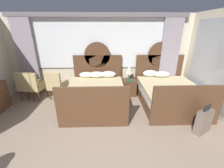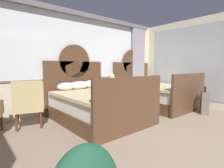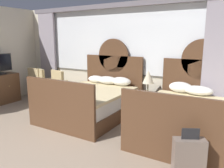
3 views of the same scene
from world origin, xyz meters
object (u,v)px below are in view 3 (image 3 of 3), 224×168
object	(u,v)px
bed_near_mirror	(189,117)
suitcase_on_floor	(189,160)
book_on_nightstand	(146,93)
nightstand_between_beds	(147,104)
bed_near_window	(92,100)
armchair_by_window_left	(62,86)
armchair_by_window_right	(39,82)
table_lamp_on_nightstand	(148,77)
armchair_by_window_centre	(44,83)

from	to	relation	value
bed_near_mirror	suitcase_on_floor	xyz separation A→B (m)	(0.29, -1.37, -0.09)
book_on_nightstand	nightstand_between_beds	bearing A→B (deg)	83.96
bed_near_window	bed_near_mirror	bearing A→B (deg)	-0.17
suitcase_on_floor	book_on_nightstand	bearing A→B (deg)	125.52
armchair_by_window_left	armchair_by_window_right	bearing A→B (deg)	-179.88
bed_near_mirror	nightstand_between_beds	distance (m)	1.29
book_on_nightstand	table_lamp_on_nightstand	bearing A→B (deg)	91.07
bed_near_mirror	armchair_by_window_left	distance (m)	3.57
bed_near_mirror	suitcase_on_floor	distance (m)	1.40
table_lamp_on_nightstand	armchair_by_window_centre	bearing A→B (deg)	-174.94
bed_near_window	nightstand_between_beds	xyz separation A→B (m)	(1.10, 0.67, -0.11)
table_lamp_on_nightstand	armchair_by_window_right	xyz separation A→B (m)	(-3.37, -0.28, -0.42)
armchair_by_window_centre	suitcase_on_floor	xyz separation A→B (m)	(4.55, -1.81, -0.22)
armchair_by_window_left	bed_near_window	bearing A→B (deg)	-18.13
bed_near_mirror	nightstand_between_beds	world-z (taller)	bed_near_mirror
armchair_by_window_left	table_lamp_on_nightstand	bearing A→B (deg)	6.56
book_on_nightstand	armchair_by_window_left	size ratio (longest dim) A/B	0.27
table_lamp_on_nightstand	armchair_by_window_right	bearing A→B (deg)	-175.23
nightstand_between_beds	book_on_nightstand	bearing A→B (deg)	-96.04
book_on_nightstand	armchair_by_window_right	xyz separation A→B (m)	(-3.37, -0.14, -0.07)
bed_near_window	armchair_by_window_left	xyz separation A→B (m)	(-1.34, 0.44, 0.12)
armchair_by_window_centre	armchair_by_window_right	size ratio (longest dim) A/B	1.00
book_on_nightstand	armchair_by_window_right	size ratio (longest dim) A/B	0.27
table_lamp_on_nightstand	suitcase_on_floor	world-z (taller)	table_lamp_on_nightstand
bed_near_window	suitcase_on_floor	xyz separation A→B (m)	(2.49, -1.38, -0.10)
armchair_by_window_centre	table_lamp_on_nightstand	bearing A→B (deg)	5.06
book_on_nightstand	armchair_by_window_left	world-z (taller)	armchair_by_window_left
book_on_nightstand	armchair_by_window_right	world-z (taller)	armchair_by_window_right
table_lamp_on_nightstand	book_on_nightstand	distance (m)	0.38
bed_near_window	suitcase_on_floor	size ratio (longest dim) A/B	2.99
book_on_nightstand	suitcase_on_floor	size ratio (longest dim) A/B	0.36
bed_near_window	bed_near_mirror	size ratio (longest dim) A/B	1.00
bed_near_window	table_lamp_on_nightstand	distance (m)	1.41
armchair_by_window_centre	suitcase_on_floor	size ratio (longest dim) A/B	1.34
armchair_by_window_right	armchair_by_window_left	bearing A→B (deg)	0.12
bed_near_mirror	table_lamp_on_nightstand	xyz separation A→B (m)	(-1.11, 0.72, 0.54)
bed_near_mirror	armchair_by_window_right	distance (m)	4.50
bed_near_window	bed_near_mirror	distance (m)	2.20
nightstand_between_beds	book_on_nightstand	world-z (taller)	book_on_nightstand
nightstand_between_beds	armchair_by_window_left	bearing A→B (deg)	-174.60
bed_near_mirror	nightstand_between_beds	size ratio (longest dim) A/B	3.82
book_on_nightstand	suitcase_on_floor	world-z (taller)	suitcase_on_floor
nightstand_between_beds	table_lamp_on_nightstand	world-z (taller)	table_lamp_on_nightstand
suitcase_on_floor	armchair_by_window_left	bearing A→B (deg)	154.62
armchair_by_window_left	armchair_by_window_right	world-z (taller)	same
nightstand_between_beds	suitcase_on_floor	bearing A→B (deg)	-55.92
book_on_nightstand	armchair_by_window_left	distance (m)	2.43
armchair_by_window_centre	armchair_by_window_right	bearing A→B (deg)	-179.47
suitcase_on_floor	armchair_by_window_right	bearing A→B (deg)	159.18
armchair_by_window_right	book_on_nightstand	bearing A→B (deg)	2.38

